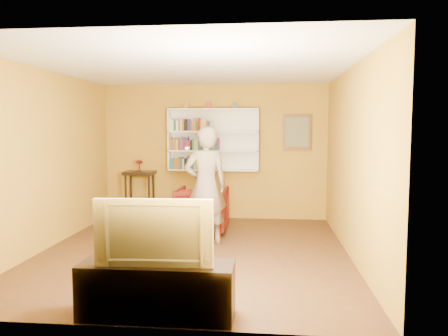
{
  "coord_description": "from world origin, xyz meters",
  "views": [
    {
      "loc": [
        1.07,
        -6.25,
        1.82
      ],
      "look_at": [
        0.37,
        0.75,
        1.18
      ],
      "focal_mm": 35.0,
      "sensor_mm": 36.0,
      "label": 1
    }
  ],
  "objects_px": {
    "armchair": "(202,210)",
    "ruby_lustre": "(139,163)",
    "console_table": "(140,180)",
    "bookshelf": "(214,140)",
    "television": "(156,230)",
    "person": "(206,186)",
    "tv_cabinet": "(157,290)"
  },
  "relations": [
    {
      "from": "armchair",
      "to": "ruby_lustre",
      "type": "bearing_deg",
      "value": -35.02
    },
    {
      "from": "console_table",
      "to": "ruby_lustre",
      "type": "distance_m",
      "value": 0.33
    },
    {
      "from": "bookshelf",
      "to": "television",
      "type": "relative_size",
      "value": 1.61
    },
    {
      "from": "television",
      "to": "person",
      "type": "bearing_deg",
      "value": 85.52
    },
    {
      "from": "bookshelf",
      "to": "television",
      "type": "distance_m",
      "value": 4.72
    },
    {
      "from": "armchair",
      "to": "person",
      "type": "xyz_separation_m",
      "value": [
        0.17,
        -0.75,
        0.52
      ]
    },
    {
      "from": "bookshelf",
      "to": "tv_cabinet",
      "type": "relative_size",
      "value": 1.21
    },
    {
      "from": "bookshelf",
      "to": "armchair",
      "type": "bearing_deg",
      "value": -92.86
    },
    {
      "from": "tv_cabinet",
      "to": "person",
      "type": "bearing_deg",
      "value": 88.01
    },
    {
      "from": "ruby_lustre",
      "to": "armchair",
      "type": "xyz_separation_m",
      "value": [
        1.42,
        -1.03,
        -0.73
      ]
    },
    {
      "from": "tv_cabinet",
      "to": "television",
      "type": "xyz_separation_m",
      "value": [
        0.0,
        0.0,
        0.59
      ]
    },
    {
      "from": "bookshelf",
      "to": "person",
      "type": "xyz_separation_m",
      "value": [
        0.11,
        -1.94,
        -0.67
      ]
    },
    {
      "from": "armchair",
      "to": "person",
      "type": "bearing_deg",
      "value": 103.54
    },
    {
      "from": "tv_cabinet",
      "to": "television",
      "type": "bearing_deg",
      "value": 0.0
    },
    {
      "from": "person",
      "to": "tv_cabinet",
      "type": "distance_m",
      "value": 2.8
    },
    {
      "from": "armchair",
      "to": "television",
      "type": "xyz_separation_m",
      "value": [
        0.08,
        -3.47,
        0.45
      ]
    },
    {
      "from": "armchair",
      "to": "person",
      "type": "distance_m",
      "value": 0.93
    },
    {
      "from": "ruby_lustre",
      "to": "person",
      "type": "distance_m",
      "value": 2.4
    },
    {
      "from": "console_table",
      "to": "ruby_lustre",
      "type": "xyz_separation_m",
      "value": [
        0.0,
        0.0,
        0.33
      ]
    },
    {
      "from": "console_table",
      "to": "television",
      "type": "height_order",
      "value": "television"
    },
    {
      "from": "bookshelf",
      "to": "console_table",
      "type": "xyz_separation_m",
      "value": [
        -1.48,
        -0.16,
        -0.79
      ]
    },
    {
      "from": "ruby_lustre",
      "to": "person",
      "type": "xyz_separation_m",
      "value": [
        1.6,
        -1.78,
        -0.21
      ]
    },
    {
      "from": "console_table",
      "to": "television",
      "type": "distance_m",
      "value": 4.74
    },
    {
      "from": "console_table",
      "to": "armchair",
      "type": "height_order",
      "value": "console_table"
    },
    {
      "from": "ruby_lustre",
      "to": "bookshelf",
      "type": "bearing_deg",
      "value": 6.14
    },
    {
      "from": "console_table",
      "to": "armchair",
      "type": "xyz_separation_m",
      "value": [
        1.42,
        -1.03,
        -0.4
      ]
    },
    {
      "from": "person",
      "to": "bookshelf",
      "type": "bearing_deg",
      "value": -104.01
    },
    {
      "from": "bookshelf",
      "to": "tv_cabinet",
      "type": "bearing_deg",
      "value": -89.79
    },
    {
      "from": "tv_cabinet",
      "to": "television",
      "type": "distance_m",
      "value": 0.59
    },
    {
      "from": "ruby_lustre",
      "to": "television",
      "type": "relative_size",
      "value": 0.21
    },
    {
      "from": "person",
      "to": "tv_cabinet",
      "type": "height_order",
      "value": "person"
    },
    {
      "from": "person",
      "to": "ruby_lustre",
      "type": "bearing_deg",
      "value": -65.39
    }
  ]
}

